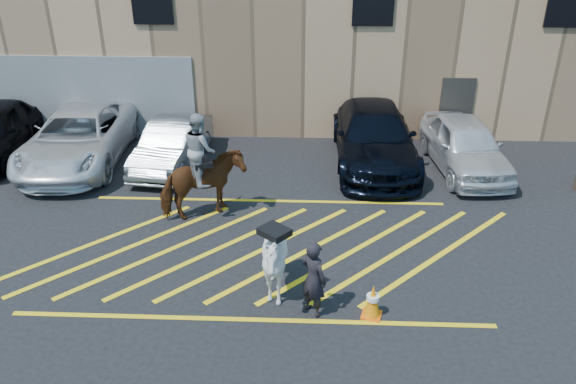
{
  "coord_description": "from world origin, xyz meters",
  "views": [
    {
      "loc": [
        1.07,
        -11.42,
        7.19
      ],
      "look_at": [
        0.6,
        0.2,
        1.3
      ],
      "focal_mm": 35.0,
      "sensor_mm": 36.0,
      "label": 1
    }
  ],
  "objects_px": {
    "saddled_white": "(275,261)",
    "mounted_bay": "(202,177)",
    "car_white_pickup": "(79,138)",
    "car_blue_suv": "(374,136)",
    "car_silver_sedan": "(172,144)",
    "handler": "(314,278)",
    "car_white_suv": "(465,145)",
    "traffic_cone": "(373,301)"
  },
  "relations": [
    {
      "from": "car_blue_suv",
      "to": "car_white_suv",
      "type": "xyz_separation_m",
      "value": [
        2.71,
        -0.47,
        -0.07
      ]
    },
    {
      "from": "handler",
      "to": "traffic_cone",
      "type": "height_order",
      "value": "handler"
    },
    {
      "from": "car_silver_sedan",
      "to": "car_white_pickup",
      "type": "bearing_deg",
      "value": -176.04
    },
    {
      "from": "car_white_pickup",
      "to": "car_blue_suv",
      "type": "bearing_deg",
      "value": -0.29
    },
    {
      "from": "car_blue_suv",
      "to": "saddled_white",
      "type": "bearing_deg",
      "value": -111.46
    },
    {
      "from": "handler",
      "to": "mounted_bay",
      "type": "bearing_deg",
      "value": -10.74
    },
    {
      "from": "car_white_suv",
      "to": "traffic_cone",
      "type": "height_order",
      "value": "car_white_suv"
    },
    {
      "from": "car_white_pickup",
      "to": "traffic_cone",
      "type": "distance_m",
      "value": 11.15
    },
    {
      "from": "car_white_suv",
      "to": "handler",
      "type": "bearing_deg",
      "value": -128.59
    },
    {
      "from": "car_white_pickup",
      "to": "car_blue_suv",
      "type": "distance_m",
      "value": 9.2
    },
    {
      "from": "car_white_suv",
      "to": "traffic_cone",
      "type": "bearing_deg",
      "value": -121.29
    },
    {
      "from": "handler",
      "to": "car_white_pickup",
      "type": "bearing_deg",
      "value": -1.85
    },
    {
      "from": "car_white_pickup",
      "to": "handler",
      "type": "height_order",
      "value": "handler"
    },
    {
      "from": "mounted_bay",
      "to": "traffic_cone",
      "type": "xyz_separation_m",
      "value": [
        3.99,
        -3.86,
        -0.77
      ]
    },
    {
      "from": "saddled_white",
      "to": "car_silver_sedan",
      "type": "bearing_deg",
      "value": 118.7
    },
    {
      "from": "traffic_cone",
      "to": "saddled_white",
      "type": "bearing_deg",
      "value": 164.11
    },
    {
      "from": "car_blue_suv",
      "to": "car_silver_sedan",
      "type": "bearing_deg",
      "value": -176.0
    },
    {
      "from": "handler",
      "to": "traffic_cone",
      "type": "bearing_deg",
      "value": -140.71
    },
    {
      "from": "car_white_pickup",
      "to": "car_blue_suv",
      "type": "relative_size",
      "value": 0.99
    },
    {
      "from": "car_blue_suv",
      "to": "traffic_cone",
      "type": "distance_m",
      "value": 7.68
    },
    {
      "from": "car_blue_suv",
      "to": "saddled_white",
      "type": "distance_m",
      "value": 7.56
    },
    {
      "from": "saddled_white",
      "to": "traffic_cone",
      "type": "relative_size",
      "value": 2.89
    },
    {
      "from": "handler",
      "to": "traffic_cone",
      "type": "xyz_separation_m",
      "value": [
        1.16,
        -0.07,
        -0.44
      ]
    },
    {
      "from": "mounted_bay",
      "to": "traffic_cone",
      "type": "distance_m",
      "value": 5.61
    },
    {
      "from": "mounted_bay",
      "to": "saddled_white",
      "type": "distance_m",
      "value": 3.9
    },
    {
      "from": "car_silver_sedan",
      "to": "handler",
      "type": "xyz_separation_m",
      "value": [
        4.37,
        -7.03,
        0.12
      ]
    },
    {
      "from": "car_silver_sedan",
      "to": "saddled_white",
      "type": "relative_size",
      "value": 1.97
    },
    {
      "from": "car_blue_suv",
      "to": "traffic_cone",
      "type": "relative_size",
      "value": 8.05
    },
    {
      "from": "car_blue_suv",
      "to": "saddled_white",
      "type": "height_order",
      "value": "saddled_white"
    },
    {
      "from": "car_white_pickup",
      "to": "handler",
      "type": "xyz_separation_m",
      "value": [
        7.32,
        -7.17,
        0.0
      ]
    },
    {
      "from": "saddled_white",
      "to": "mounted_bay",
      "type": "bearing_deg",
      "value": 121.74
    },
    {
      "from": "saddled_white",
      "to": "car_blue_suv",
      "type": "bearing_deg",
      "value": 69.42
    },
    {
      "from": "car_blue_suv",
      "to": "mounted_bay",
      "type": "relative_size",
      "value": 2.1
    },
    {
      "from": "saddled_white",
      "to": "car_white_pickup",
      "type": "bearing_deg",
      "value": 134.37
    },
    {
      "from": "handler",
      "to": "saddled_white",
      "type": "height_order",
      "value": "saddled_white"
    },
    {
      "from": "traffic_cone",
      "to": "car_silver_sedan",
      "type": "bearing_deg",
      "value": 127.9
    },
    {
      "from": "car_white_suv",
      "to": "mounted_bay",
      "type": "distance_m",
      "value": 8.12
    },
    {
      "from": "car_silver_sedan",
      "to": "traffic_cone",
      "type": "relative_size",
      "value": 5.71
    },
    {
      "from": "car_white_suv",
      "to": "handler",
      "type": "xyz_separation_m",
      "value": [
        -4.58,
        -7.09,
        0.03
      ]
    },
    {
      "from": "car_white_suv",
      "to": "handler",
      "type": "relative_size",
      "value": 2.83
    },
    {
      "from": "car_white_suv",
      "to": "mounted_bay",
      "type": "bearing_deg",
      "value": -161.78
    },
    {
      "from": "car_silver_sedan",
      "to": "handler",
      "type": "relative_size",
      "value": 2.57
    }
  ]
}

